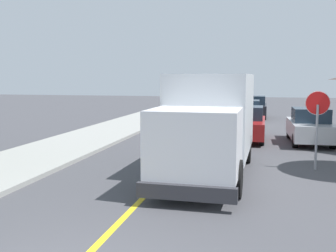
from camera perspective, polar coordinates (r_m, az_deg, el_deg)
The scene contains 7 objects.
centre_line_yellow at distance 15.63m, azimuth 1.81°, elevation -4.62°, with size 0.16×56.00×0.01m, color gold.
box_truck at distance 13.19m, azimuth 5.94°, elevation 0.95°, with size 2.58×7.24×3.20m.
parked_car_near at distance 20.56m, azimuth 10.82°, elevation 0.24°, with size 1.85×4.42×1.67m.
parked_car_mid at distance 26.04m, azimuth 10.84°, elevation 1.61°, with size 1.80×4.40×1.67m.
parked_car_far at distance 32.04m, azimuth 11.94°, elevation 2.54°, with size 1.84×4.42×1.67m.
parked_van_across at distance 20.37m, azimuth 19.15°, elevation -0.08°, with size 1.91×4.44×1.67m.
stop_sign at distance 14.49m, azimuth 20.07°, elevation 1.46°, with size 0.80×0.10×2.65m.
Camera 1 is at (2.89, -5.04, 3.11)m, focal length 43.77 mm.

